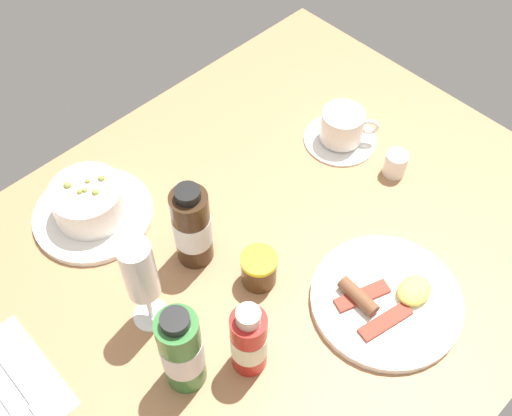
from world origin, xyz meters
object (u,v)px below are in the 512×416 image
jam_jar (259,269)px  sauce_bottle_red (249,341)px  cutlery_setting (11,386)px  sauce_bottle_brown (192,227)px  creamer_jug (395,164)px  breakfast_plate (387,300)px  coffee_cup (342,128)px  sauce_bottle_green (182,351)px  wine_glass (140,274)px  porridge_bowl (90,204)px

jam_jar → sauce_bottle_red: (10.69, 8.92, 3.59)cm
cutlery_setting → sauce_bottle_brown: size_ratio=1.14×
creamer_jug → breakfast_plate: bearing=35.9°
coffee_cup → sauce_bottle_green: size_ratio=0.79×
coffee_cup → jam_jar: coffee_cup is taller
cutlery_setting → jam_jar: (-37.93, 11.97, 2.85)cm
creamer_jug → wine_glass: wine_glass is taller
porridge_bowl → creamer_jug: bearing=146.6°
coffee_cup → sauce_bottle_green: bearing=16.6°
porridge_bowl → creamer_jug: size_ratio=3.92×
breakfast_plate → jam_jar: bearing=-56.1°
sauce_bottle_red → creamer_jug: bearing=-169.7°
porridge_bowl → wine_glass: (4.66, 21.95, 8.80)cm
porridge_bowl → coffee_cup: bearing=158.2°
creamer_jug → sauce_bottle_brown: size_ratio=0.31×
creamer_jug → jam_jar: 33.44cm
wine_glass → jam_jar: 19.99cm
coffee_cup → sauce_bottle_green: 53.72cm
cutlery_setting → sauce_bottle_green: sauce_bottle_green is taller
sauce_bottle_brown → coffee_cup: bearing=-179.3°
coffee_cup → wine_glass: wine_glass is taller
sauce_bottle_brown → sauce_bottle_red: sauce_bottle_brown is taller
jam_jar → sauce_bottle_green: (18.64, 4.18, 5.08)cm
cutlery_setting → coffee_cup: 70.60cm
jam_jar → sauce_bottle_red: sauce_bottle_red is taller
wine_glass → cutlery_setting: bearing=-13.3°
cutlery_setting → breakfast_plate: 57.09cm
porridge_bowl → sauce_bottle_brown: bearing=112.7°
sauce_bottle_red → jam_jar: bearing=-140.1°
creamer_jug → breakfast_plate: creamer_jug is taller
coffee_cup → wine_glass: bearing=5.0°
sauce_bottle_red → sauce_bottle_green: bearing=-30.8°
jam_jar → sauce_bottle_red: 14.38cm
wine_glass → sauce_bottle_brown: (-12.26, -3.81, -4.50)cm
jam_jar → cutlery_setting: bearing=-17.5°
porridge_bowl → coffee_cup: (-44.33, 17.71, -0.27)cm
sauce_bottle_green → jam_jar: bearing=-167.4°
sauce_bottle_brown → jam_jar: bearing=111.1°
sauce_bottle_green → breakfast_plate: bearing=157.1°
wine_glass → sauce_bottle_green: (2.26, 11.08, -4.05)cm
breakfast_plate → sauce_bottle_red: bearing=-19.8°
coffee_cup → wine_glass: size_ratio=0.74×
porridge_bowl → breakfast_plate: (-23.06, 45.72, -2.51)cm
sauce_bottle_red → breakfast_plate: (-22.02, 7.94, -5.77)cm
porridge_bowl → coffee_cup: 47.73cm
coffee_cup → sauce_bottle_red: size_ratio=0.93×
coffee_cup → creamer_jug: coffee_cup is taller
creamer_jug → sauce_bottle_red: (44.11, 8.05, 4.28)cm
jam_jar → sauce_bottle_brown: (4.13, -10.71, 4.64)cm
porridge_bowl → jam_jar: size_ratio=3.34×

